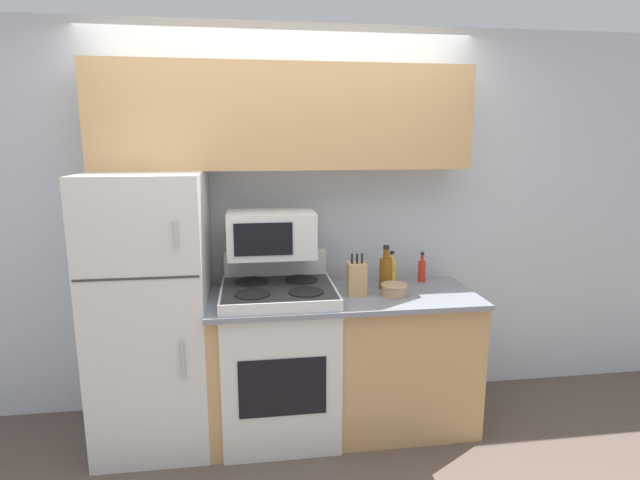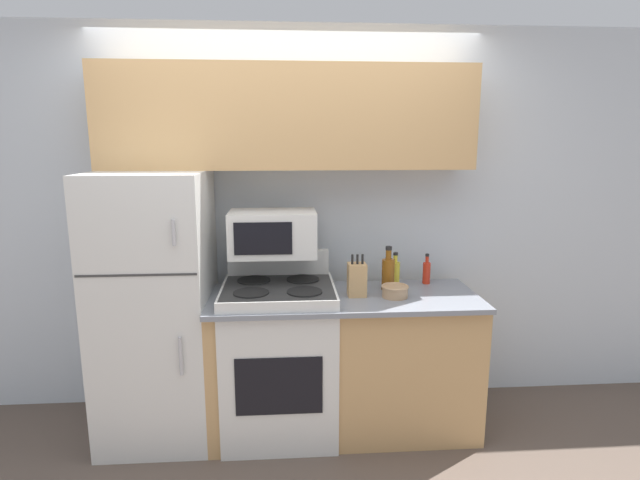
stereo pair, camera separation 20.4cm
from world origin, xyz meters
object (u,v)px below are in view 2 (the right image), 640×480
object	(u,v)px
refrigerator	(157,306)
stove	(279,357)
knife_block	(357,279)
bottle_whiskey	(388,273)
bottle_cooking_spray	(395,272)
bottle_hot_sauce	(427,272)
bowl	(395,291)
microwave	(273,233)

from	to	relation	value
refrigerator	stove	world-z (taller)	refrigerator
knife_block	refrigerator	bearing A→B (deg)	176.13
knife_block	stove	bearing A→B (deg)	178.42
bottle_whiskey	bottle_cooking_spray	distance (m)	0.12
bottle_hot_sauce	bottle_whiskey	bearing A→B (deg)	-156.89
stove	bowl	world-z (taller)	stove
knife_block	bottle_hot_sauce	size ratio (longest dim) A/B	1.30
refrigerator	bottle_cooking_spray	distance (m)	1.51
microwave	bottle_whiskey	xyz separation A→B (m)	(0.72, -0.03, -0.26)
refrigerator	bottle_whiskey	xyz separation A→B (m)	(1.44, 0.03, 0.18)
microwave	knife_block	distance (m)	0.59
knife_block	bottle_whiskey	world-z (taller)	bottle_whiskey
knife_block	bowl	size ratio (longest dim) A/B	1.57
refrigerator	knife_block	size ratio (longest dim) A/B	6.30
bottle_hot_sauce	refrigerator	bearing A→B (deg)	-175.05
bottle_whiskey	bottle_hot_sauce	size ratio (longest dim) A/B	1.40
knife_block	bottle_cooking_spray	bearing A→B (deg)	35.94
bowl	bottle_cooking_spray	size ratio (longest dim) A/B	0.75
bowl	microwave	bearing A→B (deg)	166.05
stove	bottle_whiskey	xyz separation A→B (m)	(0.69, 0.10, 0.51)
bottle_hot_sauce	microwave	bearing A→B (deg)	-174.56
microwave	knife_block	size ratio (longest dim) A/B	2.03
bottle_whiskey	bottle_cooking_spray	world-z (taller)	bottle_whiskey
bowl	bottle_cooking_spray	world-z (taller)	bottle_cooking_spray
bowl	bottle_whiskey	xyz separation A→B (m)	(-0.01, 0.16, 0.07)
microwave	bottle_whiskey	size ratio (longest dim) A/B	1.89
bottle_whiskey	bottle_hot_sauce	bearing A→B (deg)	23.11
stove	bowl	distance (m)	0.83
bowl	bottle_whiskey	bearing A→B (deg)	94.27
stove	microwave	xyz separation A→B (m)	(-0.03, 0.12, 0.76)
bowl	bottle_cooking_spray	bearing A→B (deg)	77.79
microwave	bowl	xyz separation A→B (m)	(0.73, -0.18, -0.33)
stove	bottle_hot_sauce	size ratio (longest dim) A/B	5.57
knife_block	bowl	world-z (taller)	knife_block
microwave	knife_block	world-z (taller)	microwave
stove	knife_block	xyz separation A→B (m)	(0.48, -0.01, 0.50)
stove	microwave	bearing A→B (deg)	103.75
bowl	refrigerator	bearing A→B (deg)	174.91
bottle_whiskey	microwave	bearing A→B (deg)	178.00
refrigerator	bottle_cooking_spray	bearing A→B (deg)	4.58
knife_block	bowl	distance (m)	0.24
refrigerator	knife_block	distance (m)	1.24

